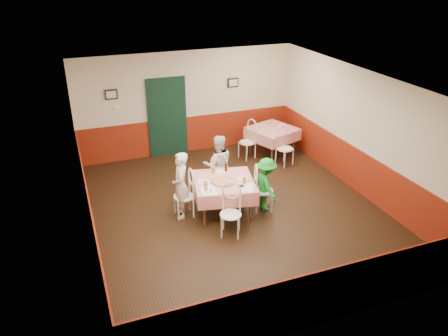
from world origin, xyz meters
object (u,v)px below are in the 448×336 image
object	(u,v)px
pizza	(223,182)
glass_a	(206,184)
chair_far	(218,176)
glass_c	(213,170)
chair_second_b	(285,149)
beer_bottle	(226,167)
diner_far	(218,165)
chair_left	(184,197)
chair_second_a	(247,142)
diner_left	(181,185)
chair_near	(231,215)
chair_right	(263,191)
second_table	(272,141)
glass_b	(244,180)
wallet	(241,186)
main_table	(224,197)
diner_right	(266,185)

from	to	relation	value
pizza	glass_a	xyz separation A→B (m)	(-0.41, -0.09, 0.05)
chair_far	glass_c	world-z (taller)	chair_far
chair_second_b	beer_bottle	bearing A→B (deg)	-167.73
glass_c	diner_far	bearing A→B (deg)	58.33
chair_left	glass_a	bearing A→B (deg)	50.57
pizza	chair_second_a	bearing A→B (deg)	57.02
chair_far	diner_left	world-z (taller)	diner_left
glass_c	diner_left	size ratio (longest dim) A/B	0.09
chair_near	diner_left	bearing A→B (deg)	151.02
chair_right	glass_a	world-z (taller)	chair_right
chair_far	beer_bottle	xyz separation A→B (m)	(0.01, -0.45, 0.42)
chair_right	diner_far	xyz separation A→B (m)	(-0.64, 1.06, 0.26)
second_table	glass_c	xyz separation A→B (m)	(-2.44, -2.03, 0.45)
second_table	glass_b	distance (m)	3.41
pizza	glass_c	distance (m)	0.50
glass_b	glass_c	world-z (taller)	glass_b
chair_far	diner_far	size ratio (longest dim) A/B	0.64
chair_right	glass_b	xyz separation A→B (m)	(-0.49, -0.09, 0.38)
chair_second_b	wallet	distance (m)	2.98
chair_second_a	second_table	bearing A→B (deg)	70.66
main_table	chair_left	bearing A→B (deg)	168.00
chair_left	glass_b	world-z (taller)	chair_left
main_table	diner_far	bearing A→B (deg)	78.00
main_table	chair_far	bearing A→B (deg)	78.00
beer_bottle	chair_near	bearing A→B (deg)	-106.73
chair_far	chair_second_b	world-z (taller)	same
chair_right	beer_bottle	xyz separation A→B (m)	(-0.64, 0.55, 0.42)
chair_second_b	glass_c	distance (m)	2.78
main_table	chair_near	size ratio (longest dim) A/B	1.36
chair_near	diner_far	xyz separation A→B (m)	(0.36, 1.71, 0.26)
main_table	chair_left	xyz separation A→B (m)	(-0.83, 0.18, 0.08)
main_table	chair_near	xyz separation A→B (m)	(-0.18, -0.83, 0.08)
chair_second_a	glass_c	xyz separation A→B (m)	(-1.69, -2.03, 0.38)
chair_far	beer_bottle	size ratio (longest dim) A/B	4.00
second_table	pizza	world-z (taller)	pizza
chair_right	chair_second_a	xyz separation A→B (m)	(0.76, 2.63, 0.00)
glass_b	pizza	bearing A→B (deg)	151.98
chair_second_a	chair_second_b	size ratio (longest dim) A/B	1.00
chair_second_a	glass_b	size ratio (longest dim) A/B	6.53
main_table	beer_bottle	xyz separation A→B (m)	(0.19, 0.38, 0.50)
chair_far	second_table	bearing A→B (deg)	-128.74
chair_right	wallet	bearing A→B (deg)	124.48
pizza	glass_b	distance (m)	0.44
main_table	chair_second_b	xyz separation A→B (m)	(2.35, 1.71, 0.08)
diner_left	diner_right	world-z (taller)	diner_left
second_table	diner_far	xyz separation A→B (m)	(-2.16, -1.58, 0.33)
glass_a	diner_left	distance (m)	0.56
chair_right	chair_near	bearing A→B (deg)	140.10
chair_left	chair_near	size ratio (longest dim) A/B	1.00
chair_near	chair_far	bearing A→B (deg)	104.39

